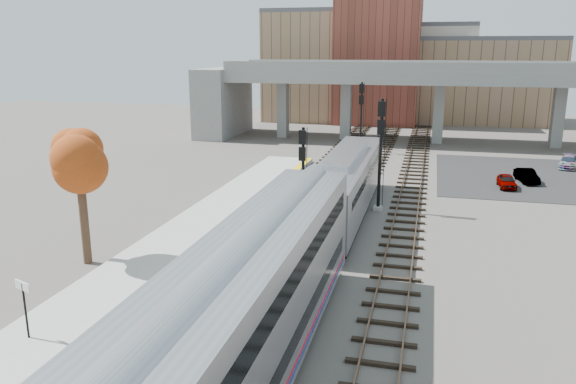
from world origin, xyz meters
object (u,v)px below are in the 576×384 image
at_px(locomotive, 346,183).
at_px(car_b, 527,176).
at_px(signal_mast_near, 303,183).
at_px(car_a, 507,181).
at_px(coach, 227,345).
at_px(car_c, 568,162).
at_px(signal_mast_far, 361,117).
at_px(signal_mast_mid, 380,155).
at_px(tree, 78,157).

xyz_separation_m(locomotive, car_b, (13.27, 13.33, -1.68)).
bearing_deg(locomotive, signal_mast_near, -118.90).
bearing_deg(car_a, locomotive, -138.96).
distance_m(coach, car_c, 46.85).
bearing_deg(locomotive, car_a, 43.73).
relative_size(signal_mast_far, car_c, 1.95).
distance_m(locomotive, car_c, 27.39).
xyz_separation_m(signal_mast_mid, car_a, (9.42, 9.10, -3.38)).
distance_m(coach, tree, 16.27).
bearing_deg(signal_mast_mid, signal_mast_far, 100.44).
relative_size(locomotive, car_c, 4.96).
bearing_deg(car_c, signal_mast_near, -114.37).
distance_m(car_b, car_c, 8.66).
bearing_deg(tree, locomotive, 44.96).
xyz_separation_m(signal_mast_mid, tree, (-13.85, -13.66, 1.71)).
height_order(locomotive, car_c, locomotive).
distance_m(tree, car_c, 44.35).
xyz_separation_m(coach, signal_mast_far, (-2.10, 46.68, 1.00)).
relative_size(signal_mast_near, car_c, 1.67).
xyz_separation_m(coach, car_b, (13.27, 35.94, -2.20)).
relative_size(coach, signal_mast_near, 3.89).
xyz_separation_m(signal_mast_far, car_b, (15.37, -10.74, -3.20)).
xyz_separation_m(locomotive, tree, (-11.85, -11.83, 3.39)).
xyz_separation_m(signal_mast_mid, signal_mast_far, (-4.10, 22.25, -0.16)).
relative_size(coach, tree, 3.27).
relative_size(tree, car_a, 2.42).
height_order(signal_mast_near, car_c, signal_mast_near).
distance_m(signal_mast_mid, tree, 19.53).
bearing_deg(coach, car_a, 71.19).
bearing_deg(car_a, car_c, 53.27).
relative_size(tree, car_c, 1.99).
bearing_deg(signal_mast_mid, car_c, 49.65).
relative_size(coach, signal_mast_mid, 3.23).
height_order(coach, signal_mast_near, signal_mast_near).
xyz_separation_m(car_a, car_c, (6.54, 9.69, 0.02)).
distance_m(locomotive, car_a, 15.90).
height_order(locomotive, signal_mast_far, signal_mast_far).
relative_size(locomotive, signal_mast_far, 2.54).
bearing_deg(signal_mast_far, car_b, -34.95).
xyz_separation_m(signal_mast_near, car_b, (15.37, 17.14, -2.46)).
bearing_deg(signal_mast_mid, tree, -135.40).
distance_m(signal_mast_near, car_b, 23.15).
height_order(signal_mast_near, tree, tree).
bearing_deg(signal_mast_near, signal_mast_mid, 53.93).
height_order(signal_mast_mid, car_b, signal_mast_mid).
xyz_separation_m(signal_mast_near, tree, (-9.75, -8.03, 2.60)).
xyz_separation_m(locomotive, car_a, (11.42, 10.93, -1.70)).
relative_size(locomotive, car_a, 6.03).
height_order(coach, car_b, coach).
relative_size(signal_mast_mid, car_c, 2.01).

